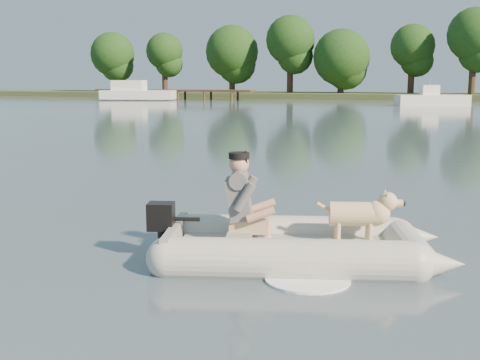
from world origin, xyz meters
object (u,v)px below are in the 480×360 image
at_px(dock, 173,94).
at_px(cabin_cruiser, 138,90).
at_px(dinghy, 299,212).
at_px(dog, 353,218).
at_px(motorboat, 432,92).
at_px(man, 241,195).

xyz_separation_m(dock, cabin_cruiser, (-2.06, -3.75, 0.49)).
xyz_separation_m(dinghy, dog, (0.60, 0.23, -0.07)).
height_order(dock, motorboat, motorboat).
bearing_deg(man, dinghy, -4.24).
height_order(man, cabin_cruiser, cabin_cruiser).
bearing_deg(motorboat, dock, 144.42).
xyz_separation_m(dock, man, (26.29, -51.43, 0.25)).
bearing_deg(motorboat, dog, -108.71).
xyz_separation_m(dinghy, motorboat, (-0.41, 43.90, 0.52)).
distance_m(dinghy, man, 0.72).
xyz_separation_m(man, cabin_cruiser, (-28.34, 47.68, 0.24)).
relative_size(man, motorboat, 0.18).
bearing_deg(cabin_cruiser, motorboat, -20.27).
bearing_deg(dock, cabin_cruiser, -118.72).
distance_m(dock, man, 57.76).
relative_size(dog, motorboat, 0.16).
bearing_deg(motorboat, dinghy, -109.50).
height_order(cabin_cruiser, motorboat, motorboat).
bearing_deg(dog, dinghy, -175.43).
bearing_deg(dog, man, 180.00).
xyz_separation_m(dinghy, man, (-0.68, -0.14, 0.18)).
height_order(man, motorboat, motorboat).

